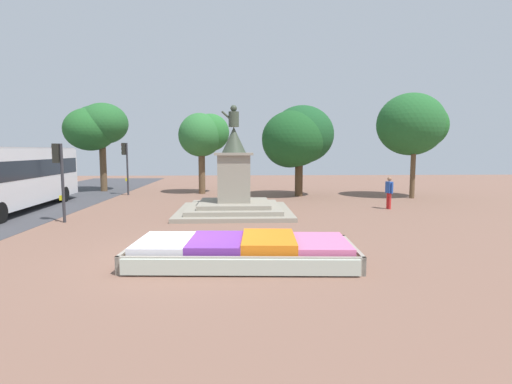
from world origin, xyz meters
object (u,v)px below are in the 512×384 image
traffic_light_mid_block (59,168)px  pedestrian_crossing_plaza (389,190)px  city_bus (8,175)px  statue_monument (234,192)px  flower_planter (243,251)px  traffic_light_far_corner (125,159)px

traffic_light_mid_block → pedestrian_crossing_plaza: (15.28, 3.25, -1.33)m
city_bus → pedestrian_crossing_plaza: 19.12m
statue_monument → pedestrian_crossing_plaza: statue_monument is taller
flower_planter → traffic_light_far_corner: size_ratio=1.77×
traffic_light_far_corner → pedestrian_crossing_plaza: 17.04m
city_bus → statue_monument: bearing=-4.3°
statue_monument → city_bus: (-11.08, 0.84, 0.82)m
traffic_light_mid_block → traffic_light_far_corner: (-0.14, 10.35, 0.14)m
traffic_light_mid_block → statue_monument: bearing=16.7°
statue_monument → city_bus: statue_monument is taller
traffic_light_mid_block → city_bus: bearing=141.7°
flower_planter → pedestrian_crossing_plaza: (7.69, 9.58, 0.66)m
flower_planter → city_bus: bearing=140.7°
flower_planter → pedestrian_crossing_plaza: size_ratio=3.73×
flower_planter → statue_monument: statue_monument is taller
flower_planter → traffic_light_far_corner: (-7.73, 16.68, 2.13)m
pedestrian_crossing_plaza → flower_planter: bearing=-128.8°
statue_monument → traffic_light_far_corner: 11.12m
statue_monument → pedestrian_crossing_plaza: size_ratio=3.22×
statue_monument → traffic_light_mid_block: 7.69m
traffic_light_mid_block → traffic_light_far_corner: size_ratio=0.94×
traffic_light_mid_block → traffic_light_far_corner: 10.35m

